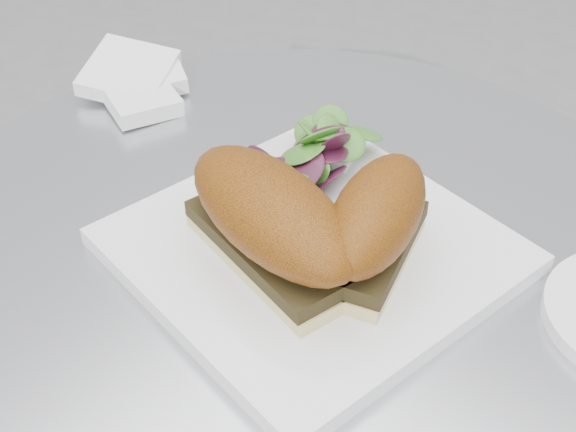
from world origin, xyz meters
name	(u,v)px	position (x,y,z in m)	size (l,w,h in m)	color
table	(294,423)	(0.00, 0.00, 0.49)	(0.70, 0.70, 0.73)	#BABCC1
plate	(312,250)	(0.02, 0.00, 0.74)	(0.28, 0.28, 0.02)	white
sandwich_left	(272,220)	(0.01, -0.04, 0.79)	(0.20, 0.12, 0.08)	#CEC281
sandwich_right	(376,223)	(0.07, 0.01, 0.79)	(0.10, 0.15, 0.08)	#CEC281
salad	(322,148)	(-0.04, 0.08, 0.77)	(0.10, 0.10, 0.05)	#44882C
napkin	(136,92)	(-0.28, 0.08, 0.74)	(0.12, 0.12, 0.02)	white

